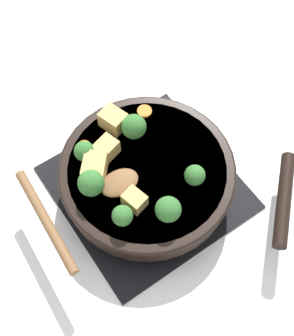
% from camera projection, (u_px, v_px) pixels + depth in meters
% --- Properties ---
extents(ground_plane, '(2.40, 2.40, 0.00)m').
position_uv_depth(ground_plane, '(147.00, 188.00, 0.87)').
color(ground_plane, white).
extents(front_burner_grate, '(0.31, 0.31, 0.03)m').
position_uv_depth(front_burner_grate, '(147.00, 185.00, 0.86)').
color(front_burner_grate, black).
rests_on(front_burner_grate, ground_plane).
extents(skillet_pan, '(0.40, 0.39, 0.05)m').
position_uv_depth(skillet_pan, '(148.00, 174.00, 0.82)').
color(skillet_pan, black).
rests_on(skillet_pan, front_burner_grate).
extents(wooden_spoon, '(0.20, 0.18, 0.02)m').
position_uv_depth(wooden_spoon, '(81.00, 202.00, 0.76)').
color(wooden_spoon, brown).
rests_on(wooden_spoon, skillet_pan).
extents(tofu_cube_center_large, '(0.06, 0.06, 0.04)m').
position_uv_depth(tofu_cube_center_large, '(95.00, 168.00, 0.78)').
color(tofu_cube_center_large, tan).
rests_on(tofu_cube_center_large, skillet_pan).
extents(tofu_cube_near_handle, '(0.04, 0.05, 0.03)m').
position_uv_depth(tofu_cube_near_handle, '(106.00, 149.00, 0.80)').
color(tofu_cube_near_handle, tan).
rests_on(tofu_cube_near_handle, skillet_pan).
extents(tofu_cube_east_chunk, '(0.05, 0.05, 0.03)m').
position_uv_depth(tofu_cube_east_chunk, '(114.00, 119.00, 0.83)').
color(tofu_cube_east_chunk, tan).
rests_on(tofu_cube_east_chunk, skillet_pan).
extents(tofu_cube_west_chunk, '(0.04, 0.04, 0.03)m').
position_uv_depth(tofu_cube_west_chunk, '(135.00, 200.00, 0.76)').
color(tofu_cube_west_chunk, tan).
rests_on(tofu_cube_west_chunk, skillet_pan).
extents(broccoli_floret_near_spoon, '(0.04, 0.04, 0.04)m').
position_uv_depth(broccoli_floret_near_spoon, '(84.00, 151.00, 0.79)').
color(broccoli_floret_near_spoon, '#709956').
rests_on(broccoli_floret_near_spoon, skillet_pan).
extents(broccoli_floret_center_top, '(0.04, 0.04, 0.04)m').
position_uv_depth(broccoli_floret_center_top, '(195.00, 175.00, 0.77)').
color(broccoli_floret_center_top, '#709956').
rests_on(broccoli_floret_center_top, skillet_pan).
extents(broccoli_floret_east_rim, '(0.03, 0.03, 0.04)m').
position_uv_depth(broccoli_floret_east_rim, '(122.00, 216.00, 0.73)').
color(broccoli_floret_east_rim, '#709956').
rests_on(broccoli_floret_east_rim, skillet_pan).
extents(broccoli_floret_west_rim, '(0.04, 0.04, 0.05)m').
position_uv_depth(broccoli_floret_west_rim, '(134.00, 127.00, 0.81)').
color(broccoli_floret_west_rim, '#709956').
rests_on(broccoli_floret_west_rim, skillet_pan).
extents(broccoli_floret_north_edge, '(0.04, 0.04, 0.05)m').
position_uv_depth(broccoli_floret_north_edge, '(168.00, 209.00, 0.74)').
color(broccoli_floret_north_edge, '#709956').
rests_on(broccoli_floret_north_edge, skillet_pan).
extents(broccoli_floret_south_cluster, '(0.04, 0.04, 0.05)m').
position_uv_depth(broccoli_floret_south_cluster, '(91.00, 183.00, 0.76)').
color(broccoli_floret_south_cluster, '#709956').
rests_on(broccoli_floret_south_cluster, skillet_pan).
extents(carrot_slice_orange_thin, '(0.02, 0.02, 0.01)m').
position_uv_depth(carrot_slice_orange_thin, '(84.00, 146.00, 0.82)').
color(carrot_slice_orange_thin, orange).
rests_on(carrot_slice_orange_thin, skillet_pan).
extents(carrot_slice_near_center, '(0.03, 0.03, 0.01)m').
position_uv_depth(carrot_slice_near_center, '(144.00, 111.00, 0.85)').
color(carrot_slice_near_center, orange).
rests_on(carrot_slice_near_center, skillet_pan).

